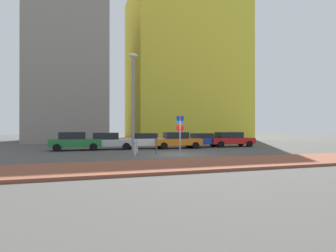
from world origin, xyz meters
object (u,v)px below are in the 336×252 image
object	(u,v)px
parked_car_red	(231,139)
street_lamp	(133,95)
parking_meter	(156,141)
parking_sign_post	(180,130)
traffic_bollard_mid	(135,150)
parked_car_silver	(109,141)
parked_car_green	(75,141)
parked_car_white	(146,140)
traffic_bollard_near	(137,147)
parked_car_orange	(177,140)
parked_car_blue	(203,140)

from	to	relation	value
parked_car_red	street_lamp	distance (m)	12.20
street_lamp	parking_meter	bearing A→B (deg)	-34.30
parking_sign_post	parking_meter	distance (m)	2.10
parking_meter	traffic_bollard_mid	distance (m)	1.76
parked_car_red	parking_sign_post	xyz separation A→B (m)	(-7.36, -5.15, 1.03)
parked_car_silver	traffic_bollard_mid	world-z (taller)	parked_car_silver
parked_car_green	parked_car_white	size ratio (longest dim) A/B	0.99
parked_car_silver	traffic_bollard_near	size ratio (longest dim) A/B	4.17
traffic_bollard_mid	parked_car_orange	bearing A→B (deg)	46.63
parked_car_white	traffic_bollard_mid	size ratio (longest dim) A/B	5.02
traffic_bollard_near	traffic_bollard_mid	xyz separation A→B (m)	(-0.45, -1.56, -0.08)
parked_car_white	traffic_bollard_near	size ratio (longest dim) A/B	4.25
parking_sign_post	parking_meter	world-z (taller)	parking_sign_post
parked_car_silver	parked_car_orange	distance (m)	6.32
traffic_bollard_mid	parking_meter	bearing A→B (deg)	10.29
parked_car_green	parked_car_orange	xyz separation A→B (m)	(9.16, -0.56, -0.03)
parked_car_green	parked_car_silver	bearing A→B (deg)	2.09
parking_meter	traffic_bollard_mid	size ratio (longest dim) A/B	1.76
parked_car_green	parked_car_red	xyz separation A→B (m)	(15.10, -0.21, -0.02)
parking_sign_post	parking_meter	bearing A→B (deg)	-174.68
street_lamp	traffic_bollard_mid	distance (m)	4.23
parked_car_red	traffic_bollard_near	xyz separation A→B (m)	(-10.48, -4.08, -0.28)
parked_car_white	parked_car_orange	bearing A→B (deg)	-12.65
parked_car_silver	parking_meter	xyz separation A→B (m)	(2.94, -5.64, 0.19)
parked_car_orange	parking_sign_post	size ratio (longest dim) A/B	1.58
parked_car_green	parking_meter	xyz separation A→B (m)	(5.82, -5.54, 0.16)
parked_car_orange	parking_meter	bearing A→B (deg)	-123.84
parked_car_silver	parked_car_red	world-z (taller)	parked_car_silver
parked_car_red	parked_car_blue	bearing A→B (deg)	172.38
traffic_bollard_mid	parked_car_green	bearing A→B (deg)	125.54
parked_car_white	parking_meter	distance (m)	5.64
parking_sign_post	traffic_bollard_near	distance (m)	3.55
parked_car_blue	parking_meter	distance (m)	8.56
parked_car_orange	street_lamp	bearing A→B (deg)	-141.29
parked_car_red	parking_meter	world-z (taller)	parking_meter
parked_car_blue	street_lamp	world-z (taller)	street_lamp
traffic_bollard_near	parking_sign_post	bearing A→B (deg)	-19.06
parking_meter	traffic_bollard_near	size ratio (longest dim) A/B	1.49
parked_car_green	parking_meter	bearing A→B (deg)	-43.59
parked_car_silver	parking_sign_post	world-z (taller)	parking_sign_post
parked_car_orange	parking_sign_post	xyz separation A→B (m)	(-1.42, -4.80, 1.03)
parked_car_silver	traffic_bollard_mid	distance (m)	6.09
parked_car_white	street_lamp	distance (m)	6.21
parking_meter	parked_car_red	bearing A→B (deg)	29.88
parked_car_green	parking_sign_post	bearing A→B (deg)	-34.72
parking_meter	parking_sign_post	bearing A→B (deg)	5.32
parked_car_silver	traffic_bollard_mid	bearing A→B (deg)	-77.69
parked_car_white	parked_car_blue	size ratio (longest dim) A/B	1.04
traffic_bollard_near	parked_car_silver	bearing A→B (deg)	111.66
parked_car_silver	parking_sign_post	xyz separation A→B (m)	(4.86, -5.46, 1.03)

